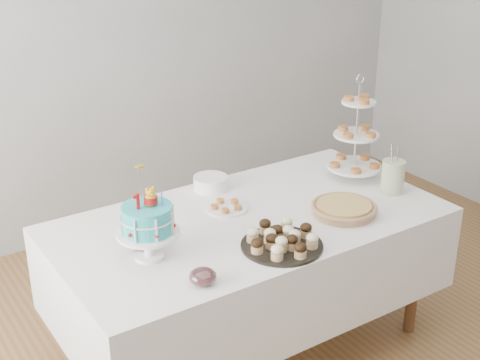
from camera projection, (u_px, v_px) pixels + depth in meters
walls at (290, 121)px, 2.81m from camera, size 5.04×4.04×2.70m
table at (249, 258)px, 3.36m from camera, size 1.92×1.02×0.77m
birthday_cake at (148, 234)px, 2.87m from camera, size 0.28×0.28×0.43m
cupcake_tray at (282, 239)px, 2.99m from camera, size 0.37×0.37×0.08m
pie at (344, 208)px, 3.30m from camera, size 0.33×0.33×0.05m
tiered_stand at (356, 135)px, 3.64m from camera, size 0.30×0.30×0.59m
plate_stack at (211, 183)px, 3.57m from camera, size 0.18×0.18×0.07m
pastry_plate at (227, 207)px, 3.35m from camera, size 0.21×0.21×0.03m
jam_bowl_a at (203, 277)px, 2.71m from camera, size 0.11×0.11×0.07m
jam_bowl_b at (142, 243)px, 2.97m from camera, size 0.11×0.11×0.07m
utensil_pitcher at (393, 175)px, 3.51m from camera, size 0.13×0.12×0.27m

